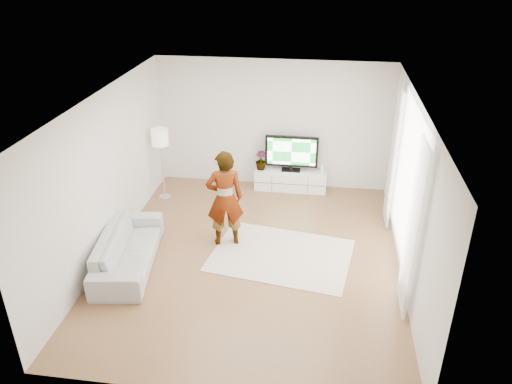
# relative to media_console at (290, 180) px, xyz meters

# --- Properties ---
(floor) EXTENTS (6.00, 6.00, 0.00)m
(floor) POSITION_rel_media_console_xyz_m (-0.44, -2.76, -0.22)
(floor) COLOR olive
(floor) RESTS_ON ground
(ceiling) EXTENTS (6.00, 6.00, 0.00)m
(ceiling) POSITION_rel_media_console_xyz_m (-0.44, -2.76, 2.58)
(ceiling) COLOR white
(ceiling) RESTS_ON wall_back
(wall_left) EXTENTS (0.02, 6.00, 2.80)m
(wall_left) POSITION_rel_media_console_xyz_m (-2.94, -2.76, 1.18)
(wall_left) COLOR silver
(wall_left) RESTS_ON floor
(wall_right) EXTENTS (0.02, 6.00, 2.80)m
(wall_right) POSITION_rel_media_console_xyz_m (2.06, -2.76, 1.18)
(wall_right) COLOR silver
(wall_right) RESTS_ON floor
(wall_back) EXTENTS (5.00, 0.02, 2.80)m
(wall_back) POSITION_rel_media_console_xyz_m (-0.44, 0.24, 1.18)
(wall_back) COLOR silver
(wall_back) RESTS_ON floor
(wall_front) EXTENTS (5.00, 0.02, 2.80)m
(wall_front) POSITION_rel_media_console_xyz_m (-0.44, -5.76, 1.18)
(wall_front) COLOR silver
(wall_front) RESTS_ON floor
(window) EXTENTS (0.01, 2.60, 2.50)m
(window) POSITION_rel_media_console_xyz_m (2.04, -2.46, 1.23)
(window) COLOR white
(window) RESTS_ON wall_right
(curtain_near) EXTENTS (0.04, 0.70, 2.60)m
(curtain_near) POSITION_rel_media_console_xyz_m (1.96, -3.76, 1.13)
(curtain_near) COLOR white
(curtain_near) RESTS_ON floor
(curtain_far) EXTENTS (0.04, 0.70, 2.60)m
(curtain_far) POSITION_rel_media_console_xyz_m (1.96, -1.16, 1.13)
(curtain_far) COLOR white
(curtain_far) RESTS_ON floor
(media_console) EXTENTS (1.56, 0.44, 0.44)m
(media_console) POSITION_rel_media_console_xyz_m (0.00, 0.00, 0.00)
(media_console) COLOR white
(media_console) RESTS_ON floor
(television) EXTENTS (1.14, 0.22, 0.79)m
(television) POSITION_rel_media_console_xyz_m (0.00, 0.03, 0.65)
(television) COLOR black
(television) RESTS_ON media_console
(game_console) EXTENTS (0.07, 0.16, 0.21)m
(game_console) POSITION_rel_media_console_xyz_m (0.68, -0.00, 0.33)
(game_console) COLOR white
(game_console) RESTS_ON media_console
(potted_plant) EXTENTS (0.27, 0.27, 0.43)m
(potted_plant) POSITION_rel_media_console_xyz_m (-0.66, 0.00, 0.43)
(potted_plant) COLOR #3F7238
(potted_plant) RESTS_ON media_console
(rug) EXTENTS (2.61, 2.06, 0.01)m
(rug) POSITION_rel_media_console_xyz_m (0.05, -2.64, -0.21)
(rug) COLOR beige
(rug) RESTS_ON floor
(player) EXTENTS (0.75, 0.60, 1.79)m
(player) POSITION_rel_media_console_xyz_m (-0.98, -2.37, 0.69)
(player) COLOR #334772
(player) RESTS_ON rug
(sofa) EXTENTS (1.13, 2.23, 0.62)m
(sofa) POSITION_rel_media_console_xyz_m (-2.48, -3.27, 0.09)
(sofa) COLOR #B1B2AD
(sofa) RESTS_ON floor
(floor_lamp) EXTENTS (0.34, 0.34, 1.53)m
(floor_lamp) POSITION_rel_media_console_xyz_m (-2.64, -0.76, 1.08)
(floor_lamp) COLOR silver
(floor_lamp) RESTS_ON floor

